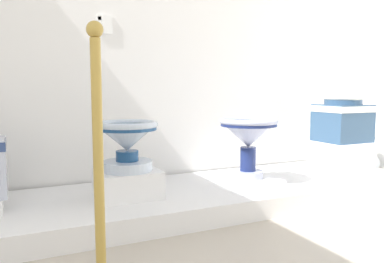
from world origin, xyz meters
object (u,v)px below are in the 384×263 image
object	(u,v)px
plinth_block_squat_floral	(248,180)
info_placard_second	(105,24)
antique_toilet_squat_floral	(248,134)
plinth_block_rightmost	(128,184)
stanchion_post_near_left	(100,208)
decorative_vase_corner	(366,161)
antique_toilet_leftmost	(342,117)
plinth_block_leftmost	(341,157)
antique_toilet_rightmost	(127,139)

from	to	relation	value
plinth_block_squat_floral	info_placard_second	distance (m)	1.53
plinth_block_squat_floral	antique_toilet_squat_floral	size ratio (longest dim) A/B	0.91
plinth_block_rightmost	stanchion_post_near_left	size ratio (longest dim) A/B	0.36
plinth_block_rightmost	decorative_vase_corner	world-z (taller)	decorative_vase_corner
plinth_block_rightmost	antique_toilet_leftmost	size ratio (longest dim) A/B	1.02
plinth_block_rightmost	info_placard_second	size ratio (longest dim) A/B	2.93
plinth_block_leftmost	antique_toilet_leftmost	bearing A→B (deg)	0.00
antique_toilet_leftmost	decorative_vase_corner	size ratio (longest dim) A/B	1.01
plinth_block_leftmost	stanchion_post_near_left	distance (m)	2.33
plinth_block_rightmost	stanchion_post_near_left	xyz separation A→B (m)	(-0.35, -0.88, 0.14)
plinth_block_rightmost	antique_toilet_rightmost	xyz separation A→B (m)	(-0.00, -0.00, 0.29)
info_placard_second	decorative_vase_corner	distance (m)	2.64
antique_toilet_leftmost	stanchion_post_near_left	world-z (taller)	stanchion_post_near_left
info_placard_second	stanchion_post_near_left	world-z (taller)	info_placard_second
plinth_block_rightmost	plinth_block_squat_floral	xyz separation A→B (m)	(0.89, -0.03, -0.06)
plinth_block_leftmost	info_placard_second	size ratio (longest dim) A/B	2.96
plinth_block_rightmost	antique_toilet_squat_floral	world-z (taller)	antique_toilet_squat_floral
antique_toilet_squat_floral	stanchion_post_near_left	world-z (taller)	stanchion_post_near_left
antique_toilet_rightmost	stanchion_post_near_left	size ratio (longest dim) A/B	0.37
antique_toilet_rightmost	plinth_block_squat_floral	size ratio (longest dim) A/B	1.00
plinth_block_leftmost	stanchion_post_near_left	xyz separation A→B (m)	(-2.16, -0.86, 0.10)
antique_toilet_squat_floral	plinth_block_squat_floral	bearing A→B (deg)	-135.00
info_placard_second	decorative_vase_corner	bearing A→B (deg)	-7.07
plinth_block_squat_floral	decorative_vase_corner	distance (m)	1.48
plinth_block_rightmost	antique_toilet_leftmost	distance (m)	1.84
plinth_block_rightmost	antique_toilet_leftmost	bearing A→B (deg)	-0.51
stanchion_post_near_left	decorative_vase_corner	bearing A→B (deg)	21.65
plinth_block_rightmost	decorative_vase_corner	size ratio (longest dim) A/B	1.03
plinth_block_squat_floral	decorative_vase_corner	size ratio (longest dim) A/B	1.05
plinth_block_rightmost	antique_toilet_squat_floral	distance (m)	0.93
info_placard_second	decorative_vase_corner	world-z (taller)	info_placard_second
decorative_vase_corner	stanchion_post_near_left	distance (m)	2.92
plinth_block_squat_floral	antique_toilet_leftmost	xyz separation A→B (m)	(0.92, 0.01, 0.43)
plinth_block_squat_floral	stanchion_post_near_left	size ratio (longest dim) A/B	0.37
antique_toilet_rightmost	stanchion_post_near_left	world-z (taller)	stanchion_post_near_left
antique_toilet_rightmost	antique_toilet_leftmost	bearing A→B (deg)	-0.51
plinth_block_rightmost	antique_toilet_squat_floral	bearing A→B (deg)	-1.65
antique_toilet_squat_floral	stanchion_post_near_left	bearing A→B (deg)	-145.50
plinth_block_squat_floral	info_placard_second	world-z (taller)	info_placard_second
antique_toilet_squat_floral	antique_toilet_leftmost	size ratio (longest dim) A/B	1.14
plinth_block_squat_floral	stanchion_post_near_left	xyz separation A→B (m)	(-1.24, -0.85, 0.21)
info_placard_second	plinth_block_leftmost	bearing A→B (deg)	-15.52
plinth_block_rightmost	plinth_block_leftmost	world-z (taller)	plinth_block_leftmost
info_placard_second	plinth_block_squat_floral	bearing A→B (deg)	-29.70
plinth_block_leftmost	decorative_vase_corner	world-z (taller)	plinth_block_leftmost
antique_toilet_rightmost	antique_toilet_leftmost	size ratio (longest dim) A/B	1.03
antique_toilet_rightmost	info_placard_second	size ratio (longest dim) A/B	2.98
plinth_block_squat_floral	antique_toilet_leftmost	world-z (taller)	antique_toilet_leftmost
antique_toilet_rightmost	plinth_block_squat_floral	bearing A→B (deg)	-1.65
decorative_vase_corner	stanchion_post_near_left	bearing A→B (deg)	-158.35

